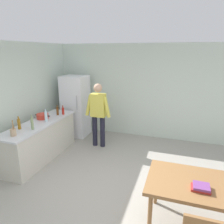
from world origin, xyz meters
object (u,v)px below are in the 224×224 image
cooking_pot (43,116)px  book_stack (201,188)px  dining_table (198,188)px  bottle_water_clear (46,116)px  utensil_jar (13,132)px  bottle_oil_amber (19,124)px  bottle_beer_brown (58,111)px  bottle_sauce_red (63,111)px  person (98,111)px  bottle_vinegar_tall (32,123)px  refrigerator (76,106)px

cooking_pot → book_stack: (3.51, -1.52, -0.18)m
dining_table → bottle_water_clear: 3.52m
dining_table → book_stack: bearing=-85.5°
utensil_jar → bottle_oil_amber: (-0.15, 0.34, 0.04)m
utensil_jar → bottle_beer_brown: utensil_jar is taller
dining_table → bottle_sauce_red: (-3.20, 1.82, 0.32)m
person → bottle_vinegar_tall: 1.72m
bottle_water_clear → bottle_oil_amber: (-0.23, -0.62, -0.01)m
bottle_beer_brown → book_stack: size_ratio=1.08×
refrigerator → bottle_beer_brown: (-0.01, -0.95, 0.11)m
utensil_jar → bottle_sauce_red: bearing=84.0°
book_stack → refrigerator: bearing=139.3°
refrigerator → bottle_sauce_red: (0.10, -0.88, 0.10)m
bottle_beer_brown → bottle_vinegar_tall: 1.08m
bottle_oil_amber → book_stack: (3.53, -0.75, -0.23)m
dining_table → book_stack: 0.19m
cooking_pot → bottle_beer_brown: size_ratio=1.54×
bottle_oil_amber → cooking_pot: bearing=88.6°
dining_table → bottle_oil_amber: bearing=170.3°
cooking_pot → bottle_sauce_red: size_ratio=1.67×
cooking_pot → bottle_sauce_red: bottle_sauce_red is taller
bottle_water_clear → person: bearing=44.8°
dining_table → utensil_jar: size_ratio=4.37×
bottle_vinegar_tall → book_stack: bearing=-14.2°
bottle_oil_amber → book_stack: 3.62m
cooking_pot → utensil_jar: 1.11m
cooking_pot → book_stack: bearing=-23.4°
bottle_water_clear → bottle_oil_amber: size_ratio=1.07×
refrigerator → book_stack: 4.37m
cooking_pot → bottle_oil_amber: bottle_oil_amber is taller
dining_table → bottle_beer_brown: (-3.31, 1.75, 0.33)m
bottle_water_clear → bottle_oil_amber: bearing=-110.6°
refrigerator → person: size_ratio=1.06×
person → utensil_jar: person is taller
cooking_pot → utensil_jar: size_ratio=1.25×
bottle_oil_amber → utensil_jar: bearing=-65.6°
person → bottle_beer_brown: bearing=-157.4°
dining_table → cooking_pot: size_ratio=3.50×
dining_table → cooking_pot: 3.77m
refrigerator → bottle_water_clear: bearing=-89.5°
utensil_jar → bottle_sauce_red: 1.57m
person → bottle_water_clear: 1.32m
person → bottle_beer_brown: size_ratio=6.54×
person → dining_table: (2.35, -2.15, -0.31)m
cooking_pot → bottle_beer_brown: bearing=63.9°
bottle_oil_amber → bottle_water_clear: bearing=69.4°
bottle_beer_brown → bottle_vinegar_tall: bottle_vinegar_tall is taller
refrigerator → book_stack: refrigerator is taller
refrigerator → bottle_water_clear: 1.49m
person → cooking_pot: size_ratio=4.25×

